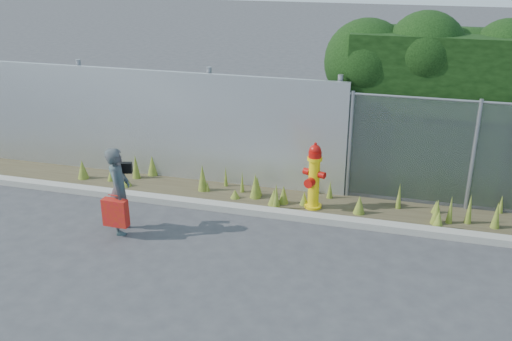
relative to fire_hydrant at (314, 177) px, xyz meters
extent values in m
plane|color=#39383B|center=(-0.53, -2.30, -0.61)|extent=(80.00, 80.00, 0.00)
cube|color=#9B978C|center=(-0.53, -0.50, -0.55)|extent=(16.00, 0.22, 0.12)
cube|color=#423926|center=(-0.53, 0.10, -0.60)|extent=(16.00, 1.20, 0.01)
cone|color=#5A7021|center=(-3.47, 0.67, -0.39)|extent=(0.23, 0.23, 0.45)
cone|color=#5A7021|center=(-1.43, 0.32, -0.39)|extent=(0.08, 0.08, 0.44)
cone|color=#5A7021|center=(0.83, -0.02, -0.43)|extent=(0.21, 0.21, 0.35)
cone|color=#5A7021|center=(0.23, 0.50, -0.44)|extent=(0.12, 0.12, 0.34)
cone|color=#5A7021|center=(-2.09, 0.18, -0.50)|extent=(0.10, 0.10, 0.21)
cone|color=#5A7021|center=(3.25, 0.67, -0.43)|extent=(0.10, 0.10, 0.35)
cone|color=#5A7021|center=(-3.72, 0.42, -0.35)|extent=(0.17, 0.17, 0.51)
cone|color=#5A7021|center=(-0.56, 0.04, -0.43)|extent=(0.19, 0.19, 0.36)
cone|color=#5A7021|center=(-6.11, 0.72, -0.43)|extent=(0.10, 0.10, 0.35)
cone|color=#5A7021|center=(-0.63, -0.25, -0.36)|extent=(0.14, 0.14, 0.50)
cone|color=#5A7021|center=(-1.12, 0.14, -0.36)|extent=(0.21, 0.21, 0.49)
cone|color=#5A7021|center=(-4.76, 0.12, -0.40)|extent=(0.23, 0.23, 0.41)
cone|color=#5A7021|center=(2.14, 0.37, -0.49)|extent=(0.16, 0.16, 0.24)
cone|color=#5A7021|center=(-2.20, 0.19, -0.34)|extent=(0.20, 0.20, 0.54)
cone|color=#5A7021|center=(2.14, -0.07, -0.38)|extent=(0.19, 0.19, 0.46)
cone|color=#5A7021|center=(1.49, 0.38, -0.36)|extent=(0.11, 0.11, 0.50)
cone|color=#5A7021|center=(-3.73, -0.01, -0.51)|extent=(0.23, 0.23, 0.19)
cone|color=#5A7021|center=(-1.12, 0.25, -0.41)|extent=(0.19, 0.19, 0.39)
cone|color=#5A7021|center=(3.10, 0.04, -0.37)|extent=(0.16, 0.16, 0.48)
cone|color=#5A7021|center=(-1.49, 0.01, -0.52)|extent=(0.19, 0.19, 0.18)
cone|color=#5A7021|center=(-4.16, 0.17, -0.49)|extent=(0.16, 0.16, 0.24)
cone|color=#5A7021|center=(-0.71, -0.08, -0.45)|extent=(0.24, 0.24, 0.32)
cone|color=#5A7021|center=(2.17, -0.29, -0.43)|extent=(0.21, 0.21, 0.35)
cone|color=#5A7021|center=(-1.83, 0.52, -0.40)|extent=(0.08, 0.08, 0.41)
cone|color=#5A7021|center=(2.36, 0.01, -0.35)|extent=(0.12, 0.12, 0.51)
cone|color=#5A7021|center=(-0.18, 0.07, -0.47)|extent=(0.17, 0.17, 0.27)
cone|color=#5A7021|center=(2.67, 0.09, -0.34)|extent=(0.12, 0.12, 0.54)
cone|color=#5A7021|center=(-0.14, 0.61, -0.44)|extent=(0.14, 0.14, 0.34)
cube|color=#B2B6BA|center=(-3.78, 0.70, 0.49)|extent=(8.50, 0.08, 2.20)
cylinder|color=gray|center=(-5.03, 0.82, 0.54)|extent=(0.10, 0.10, 2.30)
cylinder|color=gray|center=(-2.23, 0.82, 0.54)|extent=(0.10, 0.10, 2.30)
cylinder|color=gray|center=(0.27, 0.82, 0.54)|extent=(0.10, 0.10, 2.30)
cylinder|color=gray|center=(0.52, 0.70, 0.42)|extent=(0.07, 0.07, 2.05)
cylinder|color=gray|center=(2.67, 0.70, 0.42)|extent=(0.07, 0.07, 2.05)
sphere|color=black|center=(0.65, 1.63, 1.80)|extent=(1.61, 1.61, 1.61)
sphere|color=black|center=(1.70, 1.54, 2.05)|extent=(1.45, 1.45, 1.45)
sphere|color=black|center=(2.48, 1.86, 1.72)|extent=(1.50, 1.50, 1.50)
sphere|color=black|center=(3.08, 1.65, 2.08)|extent=(1.19, 1.19, 1.19)
cylinder|color=yellow|center=(0.00, 0.01, -0.58)|extent=(0.31, 0.31, 0.07)
cylinder|color=yellow|center=(0.00, 0.01, -0.14)|extent=(0.20, 0.20, 0.94)
cylinder|color=yellow|center=(0.00, 0.01, 0.35)|extent=(0.27, 0.27, 0.06)
cylinder|color=#B20F0A|center=(0.00, 0.01, 0.43)|extent=(0.23, 0.23, 0.11)
sphere|color=#B20F0A|center=(0.00, 0.01, 0.51)|extent=(0.21, 0.21, 0.21)
cylinder|color=#B20F0A|center=(0.00, 0.01, 0.62)|extent=(0.06, 0.06, 0.06)
cylinder|color=#B20F0A|center=(-0.15, 0.01, 0.08)|extent=(0.11, 0.12, 0.12)
cylinder|color=#B20F0A|center=(0.15, 0.01, 0.08)|extent=(0.11, 0.12, 0.12)
cylinder|color=#B20F0A|center=(0.00, -0.15, -0.06)|extent=(0.17, 0.13, 0.17)
imported|color=#106A69|center=(-2.92, -1.70, 0.13)|extent=(0.50, 0.62, 1.47)
cube|color=#B02E0A|center=(-2.90, -1.92, -0.17)|extent=(0.42, 0.15, 0.46)
cylinder|color=#B02E0A|center=(-2.90, -1.92, 0.14)|extent=(0.20, 0.02, 0.02)
cube|color=black|center=(-2.92, -1.45, 0.43)|extent=(0.24, 0.10, 0.18)
camera|label=1|loc=(1.49, -9.30, 3.89)|focal=40.00mm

